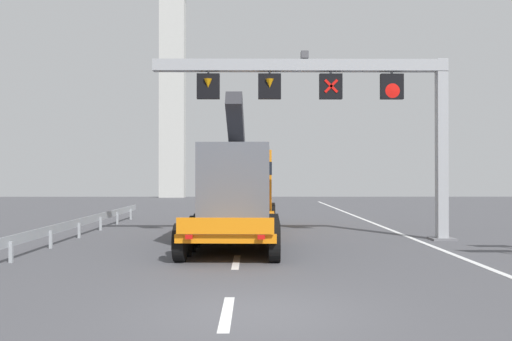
% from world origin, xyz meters
% --- Properties ---
extents(ground, '(112.00, 112.00, 0.00)m').
position_xyz_m(ground, '(0.00, 0.00, 0.00)').
color(ground, '#4C4C51').
extents(lane_markings, '(0.20, 68.49, 0.01)m').
position_xyz_m(lane_markings, '(-0.52, 26.94, 0.01)').
color(lane_markings, silver).
rests_on(lane_markings, ground).
extents(edge_line_right, '(0.20, 63.00, 0.01)m').
position_xyz_m(edge_line_right, '(6.20, 12.00, 0.01)').
color(edge_line_right, silver).
rests_on(edge_line_right, ground).
extents(overhead_lane_gantry, '(11.52, 0.90, 7.22)m').
position_xyz_m(overhead_lane_gantry, '(3.24, 11.55, 5.59)').
color(overhead_lane_gantry, '#9EA0A5').
rests_on(overhead_lane_gantry, ground).
extents(heavy_haul_truck_orange, '(3.40, 14.13, 5.30)m').
position_xyz_m(heavy_haul_truck_orange, '(-0.54, 13.40, 1.99)').
color(heavy_haul_truck_orange, orange).
rests_on(heavy_haul_truck_orange, ground).
extents(guardrail_left, '(0.13, 25.30, 0.76)m').
position_xyz_m(guardrail_left, '(-6.92, 10.65, 0.56)').
color(guardrail_left, '#999EA3').
rests_on(guardrail_left, ground).
extents(bridge_pylon_distant, '(9.00, 2.00, 39.74)m').
position_xyz_m(bridge_pylon_distant, '(-9.10, 54.23, 20.27)').
color(bridge_pylon_distant, '#B7B7B2').
rests_on(bridge_pylon_distant, ground).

